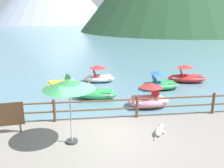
% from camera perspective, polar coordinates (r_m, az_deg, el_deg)
% --- Properties ---
extents(ground_plane, '(200.00, 200.00, 0.00)m').
position_cam_1_polar(ground_plane, '(48.13, -6.59, 10.50)').
color(ground_plane, slate).
extents(dock_railing, '(23.92, 0.12, 0.95)m').
position_cam_1_polar(dock_railing, '(10.16, -3.62, -5.20)').
color(dock_railing, brown).
rests_on(dock_railing, promenade_dock).
extents(sign_board, '(1.18, 0.18, 1.19)m').
position_cam_1_polar(sign_board, '(9.71, -23.15, -6.60)').
color(sign_board, beige).
rests_on(sign_board, promenade_dock).
extents(beach_umbrella, '(1.70, 1.70, 2.24)m').
position_cam_1_polar(beach_umbrella, '(7.98, -9.89, -0.26)').
color(beach_umbrella, '#B2B2B7').
rests_on(beach_umbrella, promenade_dock).
extents(dog_resting, '(0.64, 0.94, 0.26)m').
position_cam_1_polar(dog_resting, '(9.34, 10.96, -10.51)').
color(dog_resting, beige).
rests_on(dog_resting, promenade_dock).
extents(pedal_boat_0, '(2.48, 1.18, 1.21)m').
position_cam_1_polar(pedal_boat_0, '(15.81, 11.09, 0.13)').
color(pedal_boat_0, green).
rests_on(pedal_boat_0, ground).
extents(pedal_boat_2, '(2.65, 1.76, 0.88)m').
position_cam_1_polar(pedal_boat_2, '(13.90, -3.86, -2.21)').
color(pedal_boat_2, green).
rests_on(pedal_boat_2, ground).
extents(pedal_boat_3, '(2.81, 1.77, 1.24)m').
position_cam_1_polar(pedal_boat_3, '(17.94, 16.89, 1.67)').
color(pedal_boat_3, red).
rests_on(pedal_boat_3, ground).
extents(pedal_boat_4, '(2.20, 1.34, 1.19)m').
position_cam_1_polar(pedal_boat_4, '(17.28, -2.92, 1.82)').
color(pedal_boat_4, white).
rests_on(pedal_boat_4, ground).
extents(pedal_boat_5, '(2.14, 1.23, 1.28)m').
position_cam_1_polar(pedal_boat_5, '(12.73, 8.50, -3.42)').
color(pedal_boat_5, pink).
rests_on(pedal_boat_5, ground).
extents(pedal_boat_6, '(2.44, 1.92, 0.86)m').
position_cam_1_polar(pedal_boat_6, '(16.05, -11.35, -0.02)').
color(pedal_boat_6, yellow).
rests_on(pedal_boat_6, ground).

